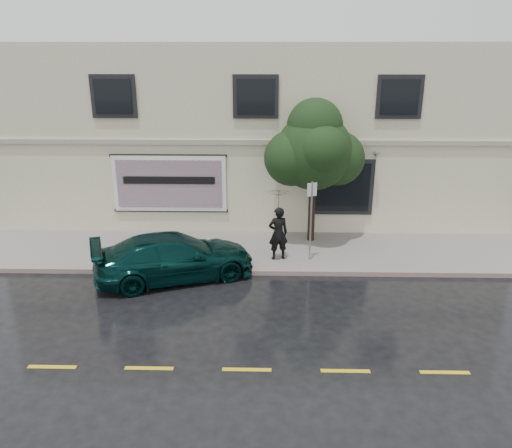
{
  "coord_description": "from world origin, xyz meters",
  "views": [
    {
      "loc": [
        0.42,
        -12.92,
        6.79
      ],
      "look_at": [
        0.08,
        2.2,
        1.45
      ],
      "focal_mm": 35.0,
      "sensor_mm": 36.0,
      "label": 1
    }
  ],
  "objects_px": {
    "car": "(175,257)",
    "street_tree": "(314,152)",
    "fire_hydrant": "(209,249)",
    "pedestrian": "(278,233)"
  },
  "relations": [
    {
      "from": "car",
      "to": "pedestrian",
      "type": "relative_size",
      "value": 2.71
    },
    {
      "from": "car",
      "to": "pedestrian",
      "type": "distance_m",
      "value": 3.46
    },
    {
      "from": "pedestrian",
      "to": "car",
      "type": "bearing_deg",
      "value": 6.89
    },
    {
      "from": "car",
      "to": "street_tree",
      "type": "height_order",
      "value": "street_tree"
    },
    {
      "from": "pedestrian",
      "to": "street_tree",
      "type": "bearing_deg",
      "value": -138.88
    },
    {
      "from": "car",
      "to": "fire_hydrant",
      "type": "relative_size",
      "value": 6.6
    },
    {
      "from": "car",
      "to": "street_tree",
      "type": "bearing_deg",
      "value": -76.24
    },
    {
      "from": "car",
      "to": "street_tree",
      "type": "xyz_separation_m",
      "value": [
        4.45,
        3.0,
        2.69
      ]
    },
    {
      "from": "pedestrian",
      "to": "fire_hydrant",
      "type": "bearing_deg",
      "value": -11.52
    },
    {
      "from": "street_tree",
      "to": "fire_hydrant",
      "type": "xyz_separation_m",
      "value": [
        -3.53,
        -1.87,
        -2.89
      ]
    }
  ]
}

